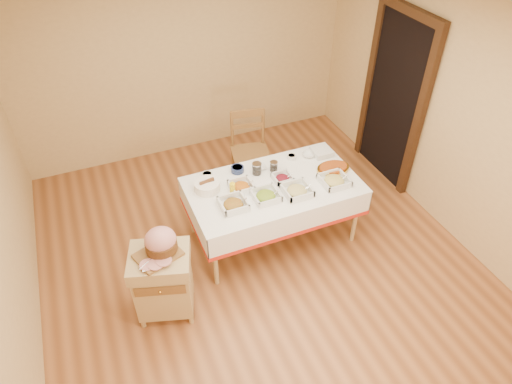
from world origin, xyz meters
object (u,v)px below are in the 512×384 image
(plate_stack, at_px, (322,152))
(brass_platter, at_px, (333,168))
(dining_chair, at_px, (250,151))
(preserve_jar_left, at_px, (257,169))
(ham_on_board, at_px, (160,243))
(butcher_cart, at_px, (163,280))
(preserve_jar_right, at_px, (274,167))
(bread_basket, at_px, (207,186))
(mustard_bottle, at_px, (232,189))
(dining_table, at_px, (273,196))

(plate_stack, bearing_deg, brass_platter, -95.55)
(dining_chair, relative_size, preserve_jar_left, 7.57)
(ham_on_board, bearing_deg, butcher_cart, -141.88)
(preserve_jar_right, distance_m, bread_basket, 0.78)
(mustard_bottle, distance_m, bread_basket, 0.28)
(dining_table, relative_size, butcher_cart, 2.36)
(bread_basket, height_order, plate_stack, bread_basket)
(dining_table, height_order, preserve_jar_left, preserve_jar_left)
(ham_on_board, distance_m, mustard_bottle, 1.01)
(preserve_jar_left, xyz_separation_m, brass_platter, (0.80, -0.26, -0.04))
(brass_platter, bearing_deg, butcher_cart, -165.94)
(dining_chair, height_order, brass_platter, dining_chair)
(ham_on_board, bearing_deg, dining_chair, 45.87)
(butcher_cart, relative_size, dining_chair, 0.75)
(ham_on_board, height_order, bread_basket, ham_on_board)
(dining_table, bearing_deg, preserve_jar_right, 65.10)
(dining_table, distance_m, mustard_bottle, 0.52)
(preserve_jar_left, bearing_deg, dining_table, -70.20)
(butcher_cart, xyz_separation_m, dining_chair, (1.51, 1.54, 0.09))
(dining_table, relative_size, brass_platter, 4.84)
(mustard_bottle, bearing_deg, ham_on_board, -149.20)
(preserve_jar_left, relative_size, brass_platter, 0.36)
(butcher_cart, xyz_separation_m, plate_stack, (2.11, 0.84, 0.35))
(mustard_bottle, relative_size, plate_stack, 0.84)
(dining_table, xyz_separation_m, butcher_cart, (-1.37, -0.54, -0.16))
(butcher_cart, distance_m, plate_stack, 2.30)
(brass_platter, bearing_deg, dining_chair, 119.46)
(dining_table, xyz_separation_m, plate_stack, (0.75, 0.30, 0.19))
(ham_on_board, xyz_separation_m, plate_stack, (2.07, 0.81, -0.09))
(preserve_jar_left, height_order, bread_basket, preserve_jar_left)
(butcher_cart, height_order, mustard_bottle, mustard_bottle)
(ham_on_board, bearing_deg, plate_stack, 21.24)
(bread_basket, bearing_deg, brass_platter, -8.43)
(preserve_jar_right, xyz_separation_m, brass_platter, (0.61, -0.25, -0.03))
(butcher_cart, bearing_deg, mustard_bottle, 31.16)
(preserve_jar_right, xyz_separation_m, plate_stack, (0.64, 0.07, -0.02))
(ham_on_board, relative_size, bread_basket, 1.49)
(preserve_jar_left, height_order, preserve_jar_right, preserve_jar_left)
(dining_chair, relative_size, brass_platter, 2.72)
(dining_table, distance_m, brass_platter, 0.74)
(dining_table, xyz_separation_m, brass_platter, (0.71, -0.02, 0.18))
(dining_chair, relative_size, preserve_jar_right, 9.05)
(plate_stack, xyz_separation_m, brass_platter, (-0.03, -0.32, -0.01))
(ham_on_board, relative_size, preserve_jar_right, 3.54)
(dining_chair, height_order, preserve_jar_right, dining_chair)
(dining_table, height_order, ham_on_board, ham_on_board)
(ham_on_board, bearing_deg, preserve_jar_right, 27.18)
(butcher_cart, bearing_deg, ham_on_board, 38.12)
(dining_table, relative_size, mustard_bottle, 10.02)
(preserve_jar_left, height_order, plate_stack, preserve_jar_left)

